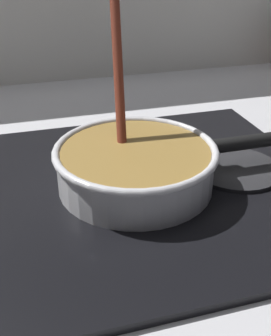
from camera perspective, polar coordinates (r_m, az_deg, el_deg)
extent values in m
cube|color=#B7B7BC|center=(0.46, -8.39, -21.22)|extent=(2.40, 1.60, 0.04)
cube|color=black|center=(0.62, 0.00, -2.79)|extent=(0.56, 0.48, 0.01)
torus|color=#592D0C|center=(0.61, 0.00, -2.00)|extent=(0.19, 0.19, 0.01)
cylinder|color=#262628|center=(0.67, 13.36, -0.04)|extent=(0.14, 0.14, 0.01)
cylinder|color=silver|center=(0.60, 0.00, 0.00)|extent=(0.22, 0.22, 0.06)
cylinder|color=olive|center=(0.60, 0.00, 0.33)|extent=(0.21, 0.21, 0.05)
torus|color=silver|center=(0.59, 0.00, 2.42)|extent=(0.23, 0.23, 0.01)
cylinder|color=black|center=(0.66, 15.12, 3.42)|extent=(0.14, 0.02, 0.02)
cylinder|color=#EDD88C|center=(0.60, 0.84, 1.72)|extent=(0.03, 0.03, 0.01)
cylinder|color=#EDD88C|center=(0.60, -8.07, 1.54)|extent=(0.03, 0.03, 0.01)
cylinder|color=#E5CC7A|center=(0.61, 5.22, 2.37)|extent=(0.03, 0.03, 0.01)
cylinder|color=#E5CC7A|center=(0.57, 5.44, -0.03)|extent=(0.03, 0.03, 0.01)
cylinder|color=beige|center=(0.54, -1.59, -1.60)|extent=(0.03, 0.03, 0.01)
cylinder|color=#E5CC7A|center=(0.66, 0.64, 4.37)|extent=(0.04, 0.04, 0.01)
cylinder|color=maroon|center=(0.62, -2.40, 13.77)|extent=(0.03, 0.11, 0.24)
cube|color=brown|center=(0.61, -1.77, 2.01)|extent=(0.03, 0.05, 0.01)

